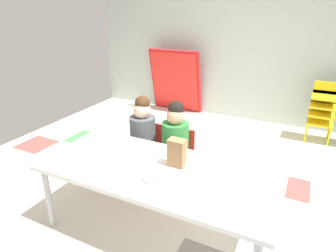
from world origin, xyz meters
TOP-DOWN VIEW (x-y plane):
  - ground_plane at (-0.00, 0.00)m, footprint 5.29×4.56m
  - back_wall at (0.00, 2.28)m, footprint 5.29×0.10m
  - craft_table at (-0.01, -0.69)m, footprint 1.81×0.80m
  - seated_child_near_camera at (-0.51, -0.06)m, footprint 0.32×0.31m
  - seated_child_middle_seat at (-0.15, -0.06)m, footprint 0.32×0.31m
  - kid_chair_yellow_stack at (1.14, 1.88)m, footprint 0.32×0.30m
  - folded_activity_table at (-1.15, 2.08)m, footprint 0.90×0.29m
  - paper_bag_brown at (0.11, -0.59)m, footprint 0.13×0.09m
  - paper_plate_near_edge at (0.04, -0.86)m, footprint 0.18×0.18m
  - paper_plate_center_table at (-0.64, -0.74)m, footprint 0.18×0.18m
  - donut_powdered_on_plate at (0.04, -0.86)m, footprint 0.12×0.12m

SIDE VIEW (x-z plane):
  - ground_plane at x=0.00m, z-range -0.02..0.00m
  - kid_chair_yellow_stack at x=1.14m, z-range 0.06..0.86m
  - folded_activity_table at x=-1.15m, z-range -0.01..1.08m
  - craft_table at x=-0.01m, z-range 0.25..0.83m
  - seated_child_near_camera at x=-0.51m, z-range 0.10..1.01m
  - seated_child_middle_seat at x=-0.15m, z-range 0.10..1.01m
  - paper_plate_near_edge at x=0.04m, z-range 0.59..0.59m
  - paper_plate_center_table at x=-0.64m, z-range 0.59..0.59m
  - donut_powdered_on_plate at x=0.04m, z-range 0.59..0.63m
  - paper_bag_brown at x=0.11m, z-range 0.59..0.81m
  - back_wall at x=0.00m, z-range 0.00..2.49m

